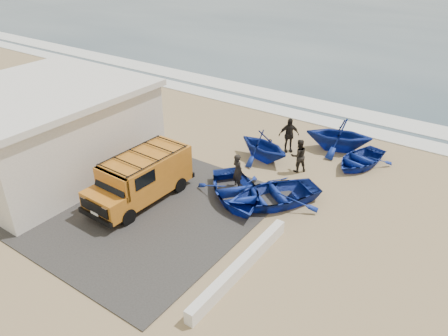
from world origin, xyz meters
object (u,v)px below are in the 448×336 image
Objects in this scene: van at (142,176)px; boat_far_left at (339,134)px; fisherman_front at (238,171)px; boat_near_left at (236,192)px; parapet at (240,266)px; boat_mid_right at (360,159)px; fisherman_back at (289,135)px; fisherman_middle at (299,156)px; boat_mid_left at (264,145)px; boat_near_right at (273,195)px; building at (43,129)px.

boat_far_left is (5.35, 10.00, -0.24)m from van.
boat_near_left is at bearing 140.67° from fisherman_front.
parapet is 10.48m from boat_mid_right.
boat_near_left reaches higher than boat_mid_right.
fisherman_back reaches higher than fisherman_front.
fisherman_front is (-0.56, 1.00, 0.45)m from boat_near_left.
boat_near_left is at bearing -31.90° from boat_far_left.
fisherman_middle is 2.30m from fisherman_back.
fisherman_middle reaches higher than boat_mid_left.
fisherman_back is (-0.40, 5.88, 0.55)m from boat_near_left.
boat_mid_right is (4.53, 2.31, -0.47)m from boat_mid_left.
fisherman_middle reaches higher than boat_near_right.
building reaches higher than boat_near_right.
boat_near_left is 1.21× the size of boat_mid_right.
parapet is 1.91× the size of boat_mid_left.
parapet is 4.85m from boat_near_left.
van is 1.20× the size of boat_near_right.
boat_near_right is 6.91m from boat_far_left.
boat_near_right is (11.20, 3.69, -1.71)m from building.
fisherman_middle is at bearing -30.24° from boat_far_left.
boat_near_right is 1.25× the size of boat_mid_right.
fisherman_front is 1.00× the size of fisherman_middle.
building is 6.23m from van.
boat_near_right reaches higher than parapet.
building is 12.84m from fisherman_back.
boat_far_left is at bearing -26.24° from boat_mid_left.
boat_mid_left is (-3.86, 8.15, 0.55)m from parapet.
fisherman_front is (-2.38, -6.64, -0.06)m from boat_far_left.
boat_far_left reaches higher than boat_mid_right.
parapet is at bearing -39.53° from boat_near_right.
fisherman_middle reaches higher than boat_near_left.
building is 12.93m from fisherman_middle.
fisherman_back is (-1.49, 1.75, 0.10)m from fisherman_middle.
building reaches higher than fisherman_middle.
boat_mid_right is 3.44m from fisherman_middle.
boat_mid_left reaches higher than boat_near_right.
boat_near_right is 1.21× the size of boat_far_left.
parapet is 1.15× the size of van.
boat_far_left is at bearing 27.02° from boat_near_left.
building is 2.24× the size of boat_near_left.
boat_near_left is (-2.83, 3.93, 0.16)m from parapet.
fisherman_back is (0.16, 4.88, 0.10)m from fisherman_front.
boat_near_left is 5.92m from fisherman_back.
van is 1.24× the size of boat_near_left.
fisherman_back reaches higher than fisherman_middle.
boat_near_right is 1.38× the size of boat_mid_left.
boat_far_left is 1.82× the size of fisherman_back.
boat_mid_right is 1.97× the size of fisherman_front.
fisherman_back is (-2.22, -1.76, 0.04)m from boat_far_left.
parapet is 3.41× the size of fisherman_middle.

